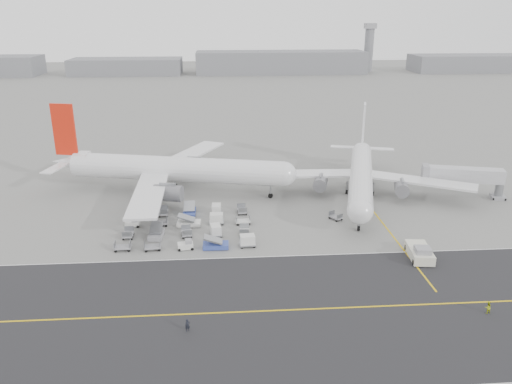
{
  "coord_description": "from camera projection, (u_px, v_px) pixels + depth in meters",
  "views": [
    {
      "loc": [
        -0.46,
        -75.47,
        37.91
      ],
      "look_at": [
        5.87,
        12.0,
        6.26
      ],
      "focal_mm": 35.0,
      "sensor_mm": 36.0,
      "label": 1
    }
  ],
  "objects": [
    {
      "name": "taxiway",
      "position": [
        266.0,
        311.0,
        67.17
      ],
      "size": [
        220.0,
        59.0,
        0.03
      ],
      "color": "#27272A",
      "rests_on": "ground"
    },
    {
      "name": "stray_dolly",
      "position": [
        335.0,
        219.0,
        96.86
      ],
      "size": [
        2.62,
        2.96,
        1.55
      ],
      "primitive_type": null,
      "rotation": [
        0.0,
        0.0,
        0.54
      ],
      "color": "silver",
      "rests_on": "ground"
    },
    {
      "name": "jet_bridge",
      "position": [
        464.0,
        176.0,
        107.47
      ],
      "size": [
        17.84,
        7.62,
        6.68
      ],
      "rotation": [
        0.0,
        0.0,
        -0.26
      ],
      "color": "gray",
      "rests_on": "ground"
    },
    {
      "name": "gse_cluster",
      "position": [
        188.0,
        230.0,
        91.99
      ],
      "size": [
        30.1,
        24.3,
        2.17
      ],
      "primitive_type": null,
      "rotation": [
        0.0,
        0.0,
        0.05
      ],
      "color": "#95949A",
      "rests_on": "ground"
    },
    {
      "name": "horizon_buildings",
      "position": [
        265.0,
        73.0,
        329.66
      ],
      "size": [
        520.0,
        28.0,
        28.0
      ],
      "primitive_type": null,
      "color": "gray",
      "rests_on": "ground"
    },
    {
      "name": "airliner_a",
      "position": [
        170.0,
        169.0,
        109.44
      ],
      "size": [
        54.97,
        53.77,
        19.25
      ],
      "rotation": [
        0.0,
        0.0,
        1.34
      ],
      "color": "white",
      "rests_on": "ground"
    },
    {
      "name": "ground",
      "position": [
        226.0,
        252.0,
        83.71
      ],
      "size": [
        700.0,
        700.0,
        0.0
      ],
      "primitive_type": "plane",
      "color": "gray",
      "rests_on": "ground"
    },
    {
      "name": "ground_crew_b",
      "position": [
        488.0,
        307.0,
        66.43
      ],
      "size": [
        0.94,
        0.79,
        1.74
      ],
      "primitive_type": "imported",
      "rotation": [
        0.0,
        0.0,
        3.31
      ],
      "color": "#A9B815",
      "rests_on": "ground"
    },
    {
      "name": "ground_crew_a",
      "position": [
        188.0,
        325.0,
        62.64
      ],
      "size": [
        0.73,
        0.6,
        1.73
      ],
      "primitive_type": "imported",
      "rotation": [
        0.0,
        0.0,
        0.35
      ],
      "color": "black",
      "rests_on": "ground"
    },
    {
      "name": "control_tower",
      "position": [
        369.0,
        47.0,
        333.59
      ],
      "size": [
        7.0,
        7.0,
        31.25
      ],
      "color": "gray",
      "rests_on": "ground"
    },
    {
      "name": "airliner_b",
      "position": [
        361.0,
        174.0,
        108.08
      ],
      "size": [
        46.28,
        47.28,
        16.72
      ],
      "rotation": [
        0.0,
        0.0,
        -0.28
      ],
      "color": "white",
      "rests_on": "ground"
    },
    {
      "name": "pushback_tug",
      "position": [
        420.0,
        252.0,
        81.24
      ],
      "size": [
        4.1,
        9.21,
        2.6
      ],
      "rotation": [
        0.0,
        0.0,
        -0.12
      ],
      "color": "beige",
      "rests_on": "ground"
    }
  ]
}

